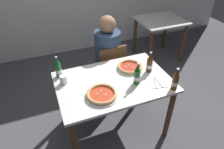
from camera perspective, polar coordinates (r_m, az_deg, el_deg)
The scene contains 13 objects.
ground_plane at distance 2.66m, azimuth 0.41°, elevation -14.60°, with size 8.00×8.00×0.00m, color #4C4C51.
dining_table_main at distance 2.21m, azimuth 0.48°, elevation -4.15°, with size 1.20×0.80×0.75m.
chair_behind_table at distance 2.80m, azimuth -0.74°, elevation 1.90°, with size 0.43×0.43×0.85m.
diner_seated at distance 2.78m, azimuth -1.23°, elevation 4.15°, with size 0.34×0.34×1.21m.
dining_table_background at distance 3.82m, azimuth 13.43°, elevation 12.67°, with size 0.80×0.70×0.75m.
pizza_margherita_near at distance 2.32m, azimuth 5.09°, elevation 2.11°, with size 0.31×0.31×0.04m.
pizza_marinara_far at distance 1.94m, azimuth -2.92°, elevation -5.65°, with size 0.33×0.33×0.04m.
beer_bottle_left at distance 2.05m, azimuth 7.11°, elevation -0.21°, with size 0.07×0.07×0.25m.
beer_bottle_center at distance 2.21m, azimuth -15.01°, elevation 1.70°, with size 0.07×0.07×0.25m.
beer_bottle_right at distance 2.25m, azimuth 10.60°, elevation 3.05°, with size 0.07×0.07×0.25m.
beer_bottle_extra at distance 2.07m, azimuth 17.51°, elevation -1.65°, with size 0.07×0.07×0.25m.
napkin_with_cutlery at distance 2.16m, azimuth 12.55°, elevation -2.24°, with size 0.21×0.21×0.01m.
paper_cup at distance 2.13m, azimuth -13.60°, elevation -1.43°, with size 0.07×0.07×0.10m, color white.
Camera 1 is at (-0.63, -1.55, 2.07)m, focal length 32.29 mm.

